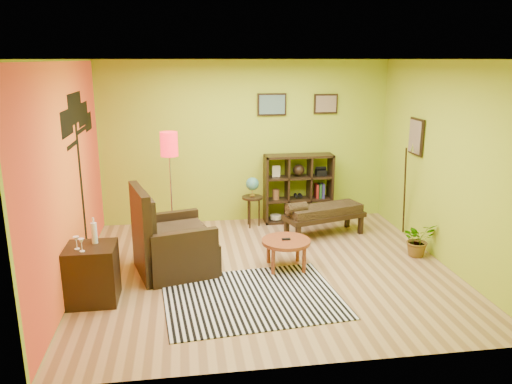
{
  "coord_description": "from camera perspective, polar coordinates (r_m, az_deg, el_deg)",
  "views": [
    {
      "loc": [
        -1.07,
        -6.26,
        2.8
      ],
      "look_at": [
        -0.12,
        0.22,
        1.05
      ],
      "focal_mm": 35.0,
      "sensor_mm": 36.0,
      "label": 1
    }
  ],
  "objects": [
    {
      "name": "coffee_table",
      "position": [
        6.88,
        3.46,
        -5.92
      ],
      "size": [
        0.67,
        0.67,
        0.43
      ],
      "color": "brown",
      "rests_on": "ground"
    },
    {
      "name": "ground",
      "position": [
        6.95,
        1.23,
        -8.84
      ],
      "size": [
        5.0,
        5.0,
        0.0
      ],
      "primitive_type": "plane",
      "color": "tan",
      "rests_on": "ground"
    },
    {
      "name": "potted_plant",
      "position": [
        7.71,
        17.99,
        -5.55
      ],
      "size": [
        0.53,
        0.57,
        0.39
      ],
      "primitive_type": "imported",
      "rotation": [
        0.0,
        0.0,
        0.16
      ],
      "color": "#26661E",
      "rests_on": "ground"
    },
    {
      "name": "zebra_rug",
      "position": [
        6.18,
        -0.47,
        -11.93
      ],
      "size": [
        2.24,
        1.8,
        0.01
      ],
      "primitive_type": "cube",
      "rotation": [
        0.0,
        0.0,
        0.09
      ],
      "color": "silver",
      "rests_on": "ground"
    },
    {
      "name": "globe_table",
      "position": [
        8.46,
        -0.42,
        0.29
      ],
      "size": [
        0.36,
        0.36,
        0.87
      ],
      "color": "black",
      "rests_on": "ground"
    },
    {
      "name": "side_cabinet",
      "position": [
        6.27,
        -18.26,
        -8.84
      ],
      "size": [
        0.59,
        0.54,
        1.01
      ],
      "color": "black",
      "rests_on": "ground"
    },
    {
      "name": "cube_shelf",
      "position": [
        8.81,
        4.94,
        0.43
      ],
      "size": [
        1.2,
        0.35,
        1.2
      ],
      "color": "black",
      "rests_on": "ground"
    },
    {
      "name": "armchair",
      "position": [
        6.86,
        -9.78,
        -6.08
      ],
      "size": [
        1.2,
        1.19,
        1.2
      ],
      "color": "black",
      "rests_on": "ground"
    },
    {
      "name": "room_shell",
      "position": [
        6.43,
        0.48,
        6.0
      ],
      "size": [
        5.04,
        4.54,
        2.82
      ],
      "color": "#9EB826",
      "rests_on": "ground"
    },
    {
      "name": "floor_lamp",
      "position": [
        7.51,
        -9.86,
        4.24
      ],
      "size": [
        0.27,
        0.27,
        1.77
      ],
      "color": "silver",
      "rests_on": "ground"
    },
    {
      "name": "bench",
      "position": [
        8.16,
        7.6,
        -2.34
      ],
      "size": [
        1.41,
        0.83,
        0.62
      ],
      "color": "black",
      "rests_on": "ground"
    }
  ]
}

